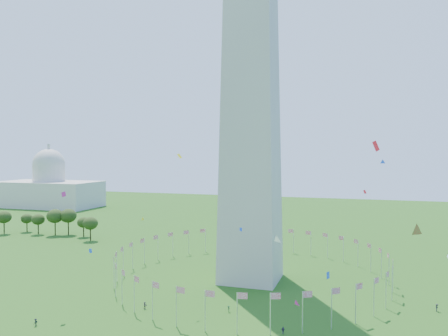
# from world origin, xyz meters

# --- Properties ---
(flag_ring) EXTENTS (80.24, 80.24, 9.00)m
(flag_ring) POSITION_xyz_m (-0.00, 50.00, 4.50)
(flag_ring) COLOR silver
(flag_ring) RESTS_ON ground
(capitol_building) EXTENTS (70.00, 35.00, 46.00)m
(capitol_building) POSITION_xyz_m (-180.00, 180.00, 23.00)
(capitol_building) COLOR beige
(capitol_building) RESTS_ON ground
(kites_aloft) EXTENTS (102.33, 55.85, 36.30)m
(kites_aloft) POSITION_xyz_m (15.52, 22.70, 19.93)
(kites_aloft) COLOR white
(kites_aloft) RESTS_ON ground
(tree_line_west) EXTENTS (55.03, 15.82, 11.89)m
(tree_line_west) POSITION_xyz_m (-104.84, 90.96, 5.32)
(tree_line_west) COLOR #324C19
(tree_line_west) RESTS_ON ground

